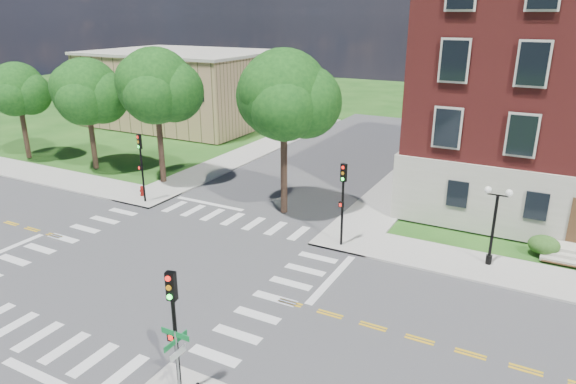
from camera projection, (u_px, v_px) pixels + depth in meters
The scene contains 18 objects.
ground at pixel (157, 265), 27.20m from camera, with size 160.00×160.00×0.00m, color #1B4814.
road_ew at pixel (157, 265), 27.20m from camera, with size 90.00×12.00×0.01m, color #3D3D3F.
road_ns at pixel (157, 265), 27.20m from camera, with size 12.00×90.00×0.01m, color #3D3D3F.
sidewalk_ne at pixel (501, 218), 33.18m from camera, with size 34.00×34.00×0.12m.
sidewalk_nw at pixel (142, 158), 46.79m from camera, with size 34.00×34.00×0.12m.
crosswalk_east at pixel (275, 299), 24.01m from camera, with size 2.20×10.20×0.02m, color silver, non-canonical shape.
stop_bar_east at pixel (332, 279), 25.80m from camera, with size 0.40×5.50×0.00m, color silver.
secondary_building at pixel (184, 87), 60.50m from camera, with size 20.40×15.40×8.30m.
tree_a at pixel (17, 89), 44.74m from camera, with size 4.62×4.62×8.53m.
tree_b at pixel (86, 92), 41.55m from camera, with size 5.43×5.43×9.18m.
tree_c at pixel (156, 86), 37.82m from camera, with size 5.65×5.65×10.24m.
tree_d at pixel (284, 95), 31.59m from camera, with size 5.67×5.67×10.58m.
traffic_signal_se at pixel (174, 320), 16.78m from camera, with size 0.36×0.41×4.80m.
traffic_signal_ne at pixel (343, 194), 28.31m from camera, with size 0.38×0.45×4.80m.
traffic_signal_nw at pixel (141, 159), 34.99m from camera, with size 0.38×0.45×4.80m.
twin_lamp_west at pixel (494, 222), 26.30m from camera, with size 1.36×0.36×4.23m.
street_sign_pole at pixel (177, 356), 16.39m from camera, with size 1.10×1.10×3.10m.
fire_hydrant at pixel (142, 191), 37.01m from camera, with size 0.35×0.35×0.75m.
Camera 1 is at (17.58, -18.24, 12.71)m, focal length 32.00 mm.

